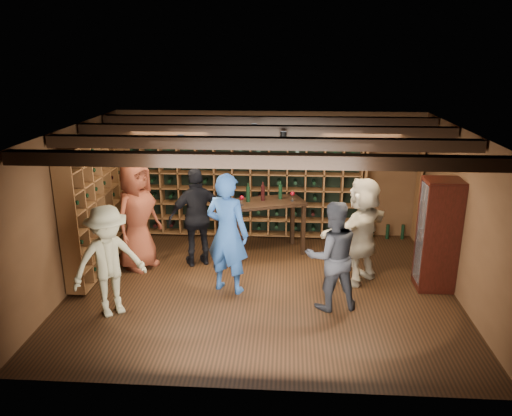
# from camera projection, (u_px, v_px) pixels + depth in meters

# --- Properties ---
(ground) EXTENTS (6.00, 6.00, 0.00)m
(ground) POSITION_uv_depth(u_px,v_px,m) (262.00, 288.00, 7.97)
(ground) COLOR black
(ground) RESTS_ON ground
(room_shell) EXTENTS (6.00, 6.00, 6.00)m
(room_shell) POSITION_uv_depth(u_px,v_px,m) (263.00, 136.00, 7.28)
(room_shell) COLOR #50311B
(room_shell) RESTS_ON ground
(wine_rack_back) EXTENTS (4.65, 0.30, 2.20)m
(wine_rack_back) POSITION_uv_depth(u_px,v_px,m) (242.00, 181.00, 9.86)
(wine_rack_back) COLOR brown
(wine_rack_back) RESTS_ON ground
(wine_rack_left) EXTENTS (0.30, 2.65, 2.20)m
(wine_rack_left) POSITION_uv_depth(u_px,v_px,m) (100.00, 201.00, 8.57)
(wine_rack_left) COLOR brown
(wine_rack_left) RESTS_ON ground
(crate_shelf) EXTENTS (1.20, 0.32, 2.07)m
(crate_shelf) POSITION_uv_depth(u_px,v_px,m) (394.00, 162.00, 9.55)
(crate_shelf) COLOR brown
(crate_shelf) RESTS_ON ground
(display_cabinet) EXTENTS (0.55, 0.50, 1.75)m
(display_cabinet) POSITION_uv_depth(u_px,v_px,m) (437.00, 237.00, 7.73)
(display_cabinet) COLOR black
(display_cabinet) RESTS_ON ground
(man_blue_shirt) EXTENTS (0.81, 0.67, 1.90)m
(man_blue_shirt) POSITION_uv_depth(u_px,v_px,m) (227.00, 234.00, 7.61)
(man_blue_shirt) COLOR navy
(man_blue_shirt) RESTS_ON ground
(man_grey_suit) EXTENTS (0.91, 0.78, 1.63)m
(man_grey_suit) POSITION_uv_depth(u_px,v_px,m) (332.00, 256.00, 7.14)
(man_grey_suit) COLOR black
(man_grey_suit) RESTS_ON ground
(guest_red_floral) EXTENTS (0.94, 1.09, 1.88)m
(guest_red_floral) POSITION_uv_depth(u_px,v_px,m) (137.00, 216.00, 8.45)
(guest_red_floral) COLOR maroon
(guest_red_floral) RESTS_ON ground
(guest_woman_black) EXTENTS (1.10, 0.79, 1.74)m
(guest_woman_black) POSITION_uv_depth(u_px,v_px,m) (198.00, 217.00, 8.59)
(guest_woman_black) COLOR black
(guest_woman_black) RESTS_ON ground
(guest_khaki) EXTENTS (1.19, 1.12, 1.62)m
(guest_khaki) POSITION_uv_depth(u_px,v_px,m) (109.00, 261.00, 6.96)
(guest_khaki) COLOR gray
(guest_khaki) RESTS_ON ground
(guest_beige) EXTENTS (1.46, 1.56, 1.75)m
(guest_beige) POSITION_uv_depth(u_px,v_px,m) (362.00, 231.00, 7.96)
(guest_beige) COLOR tan
(guest_beige) RESTS_ON ground
(tasting_table) EXTENTS (1.49, 1.09, 1.29)m
(tasting_table) POSITION_uv_depth(u_px,v_px,m) (267.00, 208.00, 9.08)
(tasting_table) COLOR black
(tasting_table) RESTS_ON ground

